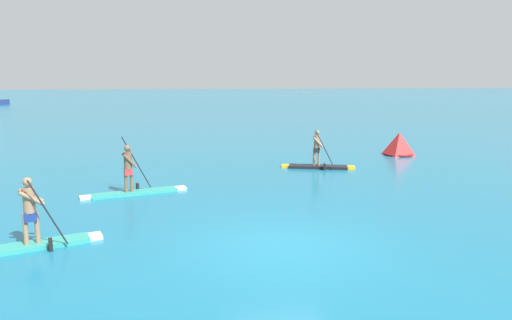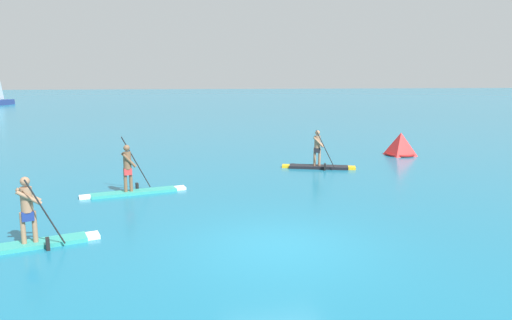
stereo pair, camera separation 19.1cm
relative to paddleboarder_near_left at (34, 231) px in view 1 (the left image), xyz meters
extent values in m
plane|color=#196B8C|center=(5.59, -1.30, -0.38)|extent=(440.00, 440.00, 0.00)
cube|color=teal|center=(-0.01, 0.01, -0.34)|extent=(2.47, 1.18, 0.10)
cube|color=white|center=(1.29, 0.35, -0.34)|extent=(0.40, 0.48, 0.10)
cylinder|color=#997051|center=(0.08, 0.03, 0.08)|extent=(0.11, 0.11, 0.74)
cylinder|color=#997051|center=(-0.16, -0.03, 0.08)|extent=(0.11, 0.11, 0.74)
cube|color=navy|center=(-0.04, 0.00, 0.36)|extent=(0.31, 0.28, 0.22)
cylinder|color=#997051|center=(-0.04, 0.00, 0.74)|extent=(0.26, 0.26, 0.58)
sphere|color=#997051|center=(-0.04, 0.00, 1.17)|extent=(0.21, 0.21, 0.21)
cylinder|color=#997051|center=(-0.03, 0.16, 0.81)|extent=(0.53, 0.23, 0.41)
cylinder|color=#997051|center=(0.05, -0.13, 0.81)|extent=(0.53, 0.23, 0.41)
cylinder|color=black|center=(0.40, -0.30, 0.49)|extent=(0.73, 0.22, 1.60)
cube|color=black|center=(0.40, -0.30, -0.27)|extent=(0.13, 0.21, 0.32)
cube|color=teal|center=(2.16, 4.71, -0.34)|extent=(2.89, 1.10, 0.09)
cube|color=white|center=(3.73, 5.01, -0.34)|extent=(0.42, 0.46, 0.09)
cube|color=white|center=(0.60, 4.41, -0.34)|extent=(0.41, 0.40, 0.09)
cylinder|color=brown|center=(2.07, 4.69, 0.10)|extent=(0.11, 0.11, 0.78)
cylinder|color=brown|center=(1.89, 4.66, 0.10)|extent=(0.11, 0.11, 0.78)
cube|color=red|center=(1.98, 4.67, 0.40)|extent=(0.30, 0.27, 0.22)
cylinder|color=brown|center=(1.98, 4.67, 0.78)|extent=(0.26, 0.26, 0.58)
sphere|color=brown|center=(1.98, 4.67, 1.20)|extent=(0.21, 0.21, 0.21)
cylinder|color=brown|center=(2.00, 4.83, 0.79)|extent=(0.45, 0.17, 0.50)
cylinder|color=brown|center=(2.06, 4.53, 0.79)|extent=(0.45, 0.17, 0.50)
cylinder|color=black|center=(2.25, 5.12, 0.63)|extent=(0.93, 0.22, 1.85)
cube|color=black|center=(2.25, 5.12, -0.27)|extent=(0.12, 0.21, 0.32)
cube|color=black|center=(9.95, 7.64, -0.33)|extent=(2.62, 1.54, 0.12)
cube|color=yellow|center=(11.29, 7.11, -0.33)|extent=(0.46, 0.54, 0.12)
cube|color=yellow|center=(8.62, 8.17, -0.33)|extent=(0.44, 0.48, 0.12)
cylinder|color=#997051|center=(9.98, 7.63, 0.13)|extent=(0.11, 0.11, 0.78)
cylinder|color=#997051|center=(9.79, 7.71, 0.13)|extent=(0.11, 0.11, 0.78)
cube|color=black|center=(9.89, 7.67, 0.43)|extent=(0.32, 0.30, 0.22)
cylinder|color=#997051|center=(9.89, 7.67, 0.79)|extent=(0.26, 0.26, 0.54)
sphere|color=#997051|center=(9.89, 7.67, 1.19)|extent=(0.21, 0.21, 0.21)
cylinder|color=#997051|center=(9.99, 7.79, 0.79)|extent=(0.46, 0.25, 0.49)
cylinder|color=#997051|center=(9.88, 7.51, 0.79)|extent=(0.46, 0.25, 0.49)
cylinder|color=black|center=(10.05, 7.14, 0.54)|extent=(0.79, 0.35, 1.62)
cube|color=black|center=(10.05, 7.14, -0.25)|extent=(0.15, 0.22, 0.32)
pyramid|color=red|center=(15.36, 10.05, 0.21)|extent=(1.78, 1.78, 1.18)
torus|color=maroon|center=(15.36, 10.05, -0.32)|extent=(1.51, 1.51, 0.12)
camera|label=1|loc=(2.57, -10.98, 3.40)|focal=32.09mm
camera|label=2|loc=(2.76, -11.02, 3.40)|focal=32.09mm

